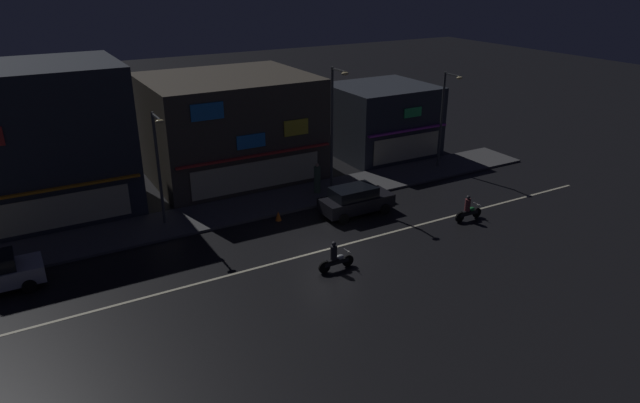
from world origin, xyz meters
The scene contains 14 objects.
ground_plane centered at (0.00, 0.00, 0.00)m, with size 140.00×140.00×0.00m, color black.
lane_divider_stripe centered at (0.00, 0.00, 0.01)m, with size 37.03×0.16×0.01m, color beige.
sidewalk_far centered at (0.00, 6.86, 0.07)m, with size 38.98×3.66×0.14m, color #4C4C4F.
storefront_left_block centered at (11.69, 11.97, 2.61)m, with size 7.16×6.72×5.23m.
storefront_center_block centered at (0.00, 13.22, 3.38)m, with size 10.71×9.23×6.77m.
storefront_right_block centered at (-11.69, 12.45, 4.25)m, with size 9.65×7.67×8.51m.
streetlamp_west centered at (-6.40, 6.79, 3.90)m, with size 0.44×1.64×6.28m.
streetlamp_mid centered at (3.96, 6.09, 4.72)m, with size 0.44×1.64×7.86m.
streetlamp_east centered at (13.29, 6.82, 4.11)m, with size 0.44×1.64×6.67m.
pedestrian_on_sidewalk centered at (3.27, 6.86, 1.02)m, with size 0.41×0.41×1.92m.
parked_car_near_kerb centered at (3.70, 3.11, 0.87)m, with size 4.30×1.98×1.67m.
motorcycle_lead centered at (-0.74, -2.01, 0.63)m, with size 1.90×0.60×1.52m.
motorcycle_following centered at (8.76, -0.81, 0.63)m, with size 1.90×0.60×1.52m.
traffic_cone centered at (-0.62, 4.48, 0.28)m, with size 0.36×0.36×0.55m, color orange.
Camera 1 is at (-13.02, -22.13, 13.32)m, focal length 31.71 mm.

